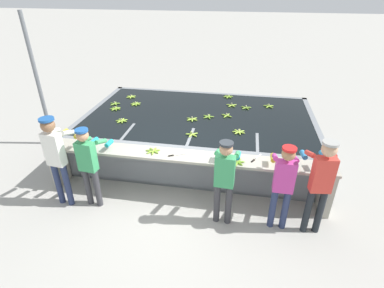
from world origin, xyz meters
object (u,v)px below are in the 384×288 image
(banana_bunch_floating_9, at_px, (131,97))
(banana_bunch_floating_6, at_px, (232,105))
(banana_bunch_floating_10, at_px, (239,132))
(knife_1, at_px, (175,155))
(worker_2, at_px, (225,175))
(banana_bunch_floating_12, at_px, (192,134))
(banana_bunch_floating_1, at_px, (192,119))
(worker_1, at_px, (89,161))
(banana_bunch_floating_11, at_px, (269,106))
(banana_bunch_floating_7, at_px, (208,117))
(banana_bunch_floating_8, at_px, (136,104))
(worker_3, at_px, (283,180))
(banana_bunch_floating_5, at_px, (115,109))
(banana_bunch_floating_4, at_px, (228,97))
(banana_bunch_floating_3, at_px, (246,108))
(support_post_left, at_px, (38,84))
(knife_0, at_px, (255,159))
(worker_0, at_px, (56,153))
(banana_bunch_ledge_1, at_px, (237,162))
(banana_bunch_floating_13, at_px, (227,116))
(banana_bunch_floating_0, at_px, (122,121))
(banana_bunch_floating_2, at_px, (115,104))
(banana_bunch_ledge_0, at_px, (153,151))
(worker_4, at_px, (321,179))

(banana_bunch_floating_9, bearing_deg, banana_bunch_floating_6, -3.08)
(banana_bunch_floating_10, distance_m, knife_1, 1.60)
(worker_2, distance_m, banana_bunch_floating_12, 1.58)
(banana_bunch_floating_1, relative_size, banana_bunch_floating_10, 1.01)
(worker_2, xyz_separation_m, banana_bunch_floating_1, (-0.92, 2.13, -0.00))
(worker_1, distance_m, banana_bunch_floating_11, 4.58)
(banana_bunch_floating_7, height_order, banana_bunch_floating_10, same)
(worker_2, height_order, banana_bunch_floating_8, worker_2)
(worker_3, xyz_separation_m, banana_bunch_floating_5, (-3.84, 2.38, 0.01))
(banana_bunch_floating_7, xyz_separation_m, banana_bunch_floating_10, (0.73, -0.68, -0.00))
(banana_bunch_floating_4, relative_size, banana_bunch_floating_7, 1.02)
(banana_bunch_floating_3, xyz_separation_m, support_post_left, (-4.88, -1.00, 0.65))
(banana_bunch_floating_7, relative_size, banana_bunch_floating_10, 0.98)
(banana_bunch_floating_4, bearing_deg, knife_0, -77.47)
(worker_3, bearing_deg, worker_0, -178.97)
(banana_bunch_floating_1, relative_size, banana_bunch_floating_4, 1.00)
(banana_bunch_floating_1, relative_size, banana_bunch_floating_5, 1.01)
(banana_bunch_ledge_1, bearing_deg, banana_bunch_floating_11, 76.59)
(worker_3, bearing_deg, banana_bunch_floating_13, 114.13)
(banana_bunch_floating_0, distance_m, knife_0, 3.18)
(banana_bunch_floating_12, xyz_separation_m, knife_0, (1.28, -0.75, -0.01))
(banana_bunch_floating_3, bearing_deg, banana_bunch_floating_12, -122.20)
(banana_bunch_ledge_1, bearing_deg, banana_bunch_floating_4, 96.70)
(banana_bunch_floating_7, distance_m, banana_bunch_floating_10, 1.00)
(worker_1, bearing_deg, banana_bunch_floating_9, 97.30)
(support_post_left, bearing_deg, worker_2, -24.19)
(worker_0, height_order, banana_bunch_floating_2, worker_0)
(banana_bunch_floating_1, height_order, knife_1, banana_bunch_floating_1)
(banana_bunch_floating_3, distance_m, banana_bunch_floating_4, 0.88)
(banana_bunch_floating_2, distance_m, banana_bunch_ledge_1, 3.96)
(banana_bunch_floating_12, height_order, banana_bunch_ledge_0, banana_bunch_ledge_0)
(banana_bunch_floating_9, distance_m, banana_bunch_ledge_1, 4.15)
(banana_bunch_floating_10, height_order, banana_bunch_floating_12, same)
(banana_bunch_floating_0, bearing_deg, banana_bunch_floating_4, 41.79)
(banana_bunch_floating_8, height_order, knife_1, banana_bunch_floating_8)
(worker_2, bearing_deg, banana_bunch_floating_3, 84.75)
(banana_bunch_floating_5, xyz_separation_m, banana_bunch_floating_13, (2.75, 0.05, 0.00))
(banana_bunch_floating_8, distance_m, banana_bunch_floating_11, 3.40)
(worker_1, relative_size, knife_0, 4.94)
(banana_bunch_floating_12, bearing_deg, banana_bunch_floating_11, 49.23)
(banana_bunch_floating_9, distance_m, banana_bunch_floating_13, 2.80)
(banana_bunch_floating_0, height_order, banana_bunch_ledge_1, banana_bunch_ledge_1)
(banana_bunch_floating_9, bearing_deg, banana_bunch_floating_7, -23.50)
(knife_1, bearing_deg, banana_bunch_ledge_1, -2.66)
(banana_bunch_floating_1, relative_size, banana_bunch_floating_3, 1.02)
(worker_2, height_order, banana_bunch_floating_2, worker_2)
(banana_bunch_floating_3, height_order, banana_bunch_floating_6, same)
(worker_4, distance_m, banana_bunch_floating_7, 3.09)
(worker_4, xyz_separation_m, banana_bunch_floating_10, (-1.32, 1.63, -0.10))
(banana_bunch_floating_2, relative_size, banana_bunch_ledge_1, 0.98)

